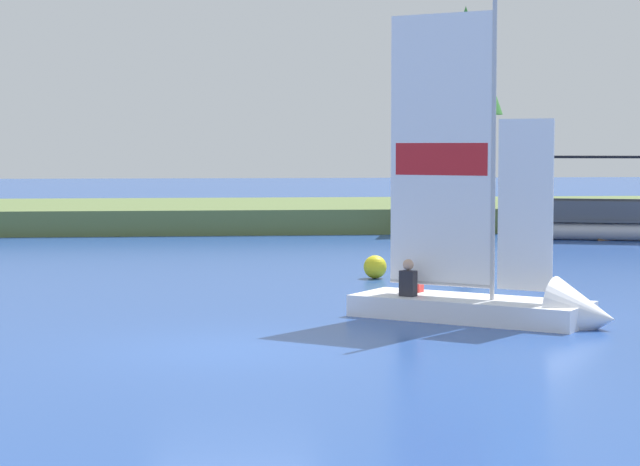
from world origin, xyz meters
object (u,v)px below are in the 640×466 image
shoreline_tree_midleft (465,63)px  pontoon_boat (599,219)px  sailboat (512,297)px  channel_buoy (375,267)px  wooden_dock (605,230)px

shoreline_tree_midleft → pontoon_boat: 7.88m
sailboat → channel_buoy: (-1.30, 7.33, -0.18)m
pontoon_boat → channel_buoy: bearing=-111.1°
wooden_dock → channel_buoy: size_ratio=7.37×
wooden_dock → sailboat: 21.58m
shoreline_tree_midleft → pontoon_boat: (3.65, -4.32, -5.49)m
shoreline_tree_midleft → wooden_dock: (4.24, -3.23, -5.95)m
sailboat → pontoon_boat: (8.05, 18.69, 0.21)m
sailboat → pontoon_boat: 20.35m
wooden_dock → pontoon_boat: 1.32m
sailboat → channel_buoy: sailboat is taller
shoreline_tree_midleft → channel_buoy: bearing=-110.0°
pontoon_boat → shoreline_tree_midleft: bearing=148.6°
sailboat → pontoon_boat: sailboat is taller
shoreline_tree_midleft → sailboat: bearing=-100.8°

